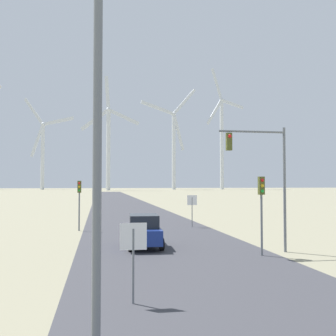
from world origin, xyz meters
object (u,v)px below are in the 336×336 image
object	(u,v)px
stop_sign_far	(192,205)
wind_turbine_left	(43,148)
wind_turbine_far_right	(222,135)
traffic_light_post_near_left	(79,194)
traffic_light_mast_overhead	(263,165)
stop_sign_near	(133,247)
car_approaching	(144,231)
wind_turbine_center	(108,140)
wind_turbine_right	(174,142)
traffic_light_post_near_right	(261,198)

from	to	relation	value
stop_sign_far	wind_turbine_left	distance (m)	213.90
stop_sign_far	wind_turbine_far_right	size ratio (longest dim) A/B	0.04
traffic_light_post_near_left	traffic_light_mast_overhead	xyz separation A→B (m)	(9.88, -11.15, 1.76)
stop_sign_near	traffic_light_post_near_left	distance (m)	18.79
stop_sign_far	car_approaching	size ratio (longest dim) A/B	0.62
traffic_light_mast_overhead	car_approaching	xyz separation A→B (m)	(-5.95, 2.75, -3.61)
stop_sign_near	traffic_light_mast_overhead	size ratio (longest dim) A/B	0.37
traffic_light_post_near_left	traffic_light_mast_overhead	size ratio (longest dim) A/B	0.58
wind_turbine_far_right	car_approaching	bearing A→B (deg)	-108.93
stop_sign_far	wind_turbine_center	size ratio (longest dim) A/B	0.04
stop_sign_near	wind_turbine_right	bearing A→B (deg)	78.88
stop_sign_near	car_approaching	world-z (taller)	stop_sign_near
car_approaching	wind_turbine_left	world-z (taller)	wind_turbine_left
traffic_light_mast_overhead	wind_turbine_center	xyz separation A→B (m)	(-3.81, 188.53, 21.74)
traffic_light_mast_overhead	wind_turbine_left	bearing A→B (deg)	100.61
traffic_light_mast_overhead	wind_turbine_center	bearing A→B (deg)	91.16
wind_turbine_right	wind_turbine_far_right	bearing A→B (deg)	6.22
wind_turbine_far_right	wind_turbine_right	bearing A→B (deg)	-173.78
wind_turbine_right	wind_turbine_far_right	distance (m)	30.98
stop_sign_far	car_approaching	world-z (taller)	stop_sign_far
stop_sign_far	wind_turbine_center	bearing A→B (deg)	90.94
stop_sign_near	wind_turbine_left	distance (m)	232.06
stop_sign_near	wind_turbine_center	world-z (taller)	wind_turbine_center
stop_sign_near	wind_turbine_far_right	distance (m)	231.11
traffic_light_post_near_left	traffic_light_post_near_right	xyz separation A→B (m)	(9.42, -11.93, 0.10)
stop_sign_near	traffic_light_mast_overhead	distance (m)	10.88
traffic_light_post_near_left	stop_sign_far	bearing A→B (deg)	6.50
traffic_light_post_near_right	traffic_light_mast_overhead	size ratio (longest dim) A/B	0.60
traffic_light_post_near_right	traffic_light_mast_overhead	xyz separation A→B (m)	(0.46, 0.78, 1.66)
wind_turbine_left	wind_turbine_far_right	distance (m)	107.36
traffic_light_post_near_right	wind_turbine_center	distance (m)	190.78
stop_sign_far	wind_turbine_right	world-z (taller)	wind_turbine_right
stop_sign_far	car_approaching	bearing A→B (deg)	-118.15
stop_sign_far	wind_turbine_left	world-z (taller)	wind_turbine_left
stop_sign_near	wind_turbine_right	world-z (taller)	wind_turbine_right
traffic_light_mast_overhead	wind_turbine_far_right	size ratio (longest dim) A/B	0.09
traffic_light_post_near_left	wind_turbine_center	bearing A→B (deg)	88.04
traffic_light_post_near_left	traffic_light_mast_overhead	world-z (taller)	traffic_light_mast_overhead
traffic_light_post_near_right	wind_turbine_center	size ratio (longest dim) A/B	0.06
wind_turbine_right	car_approaching	bearing A→B (deg)	-101.27
traffic_light_mast_overhead	wind_turbine_right	world-z (taller)	wind_turbine_right
car_approaching	traffic_light_post_near_left	bearing A→B (deg)	115.12
wind_turbine_left	wind_turbine_far_right	xyz separation A→B (m)	(106.44, -11.20, 8.38)
wind_turbine_center	wind_turbine_right	world-z (taller)	wind_turbine_right
stop_sign_near	traffic_light_post_near_left	world-z (taller)	traffic_light_post_near_left
stop_sign_near	wind_turbine_right	size ratio (longest dim) A/B	0.04
car_approaching	wind_turbine_far_right	world-z (taller)	wind_turbine_far_right
stop_sign_far	traffic_light_post_near_left	distance (m)	9.09
stop_sign_near	car_approaching	distance (m)	10.32
car_approaching	wind_turbine_far_right	distance (m)	221.20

